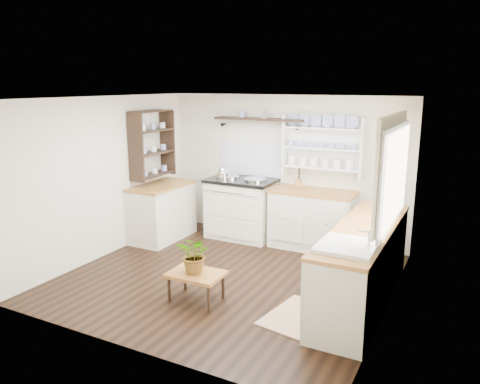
# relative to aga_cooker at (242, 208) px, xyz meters

# --- Properties ---
(floor) EXTENTS (4.00, 3.80, 0.01)m
(floor) POSITION_rel_aga_cooker_xyz_m (0.60, -1.57, -0.49)
(floor) COLOR black
(floor) RESTS_ON ground
(wall_back) EXTENTS (4.00, 0.02, 2.30)m
(wall_back) POSITION_rel_aga_cooker_xyz_m (0.60, 0.33, 0.66)
(wall_back) COLOR silver
(wall_back) RESTS_ON ground
(wall_right) EXTENTS (0.02, 3.80, 2.30)m
(wall_right) POSITION_rel_aga_cooker_xyz_m (2.60, -1.57, 0.66)
(wall_right) COLOR silver
(wall_right) RESTS_ON ground
(wall_left) EXTENTS (0.02, 3.80, 2.30)m
(wall_left) POSITION_rel_aga_cooker_xyz_m (-1.40, -1.57, 0.66)
(wall_left) COLOR silver
(wall_left) RESTS_ON ground
(ceiling) EXTENTS (4.00, 3.80, 0.01)m
(ceiling) POSITION_rel_aga_cooker_xyz_m (0.60, -1.57, 1.81)
(ceiling) COLOR white
(ceiling) RESTS_ON wall_back
(window) EXTENTS (0.08, 1.55, 1.22)m
(window) POSITION_rel_aga_cooker_xyz_m (2.55, -1.42, 1.07)
(window) COLOR white
(window) RESTS_ON wall_right
(aga_cooker) EXTENTS (1.09, 0.75, 1.00)m
(aga_cooker) POSITION_rel_aga_cooker_xyz_m (0.00, 0.00, 0.00)
(aga_cooker) COLOR white
(aga_cooker) RESTS_ON floor
(back_cabinets) EXTENTS (1.27, 0.63, 0.90)m
(back_cabinets) POSITION_rel_aga_cooker_xyz_m (1.20, 0.03, -0.03)
(back_cabinets) COLOR beige
(back_cabinets) RESTS_ON floor
(right_cabinets) EXTENTS (0.62, 2.43, 0.90)m
(right_cabinets) POSITION_rel_aga_cooker_xyz_m (2.30, -1.47, -0.03)
(right_cabinets) COLOR beige
(right_cabinets) RESTS_ON floor
(belfast_sink) EXTENTS (0.55, 0.60, 0.45)m
(belfast_sink) POSITION_rel_aga_cooker_xyz_m (2.30, -2.22, 0.31)
(belfast_sink) COLOR white
(belfast_sink) RESTS_ON right_cabinets
(left_cabinets) EXTENTS (0.62, 1.13, 0.90)m
(left_cabinets) POSITION_rel_aga_cooker_xyz_m (-1.10, -0.67, -0.03)
(left_cabinets) COLOR beige
(left_cabinets) RESTS_ON floor
(plate_rack) EXTENTS (1.20, 0.22, 0.90)m
(plate_rack) POSITION_rel_aga_cooker_xyz_m (1.25, 0.29, 1.06)
(plate_rack) COLOR white
(plate_rack) RESTS_ON wall_back
(high_shelf) EXTENTS (1.50, 0.29, 0.16)m
(high_shelf) POSITION_rel_aga_cooker_xyz_m (0.20, 0.21, 1.42)
(high_shelf) COLOR black
(high_shelf) RESTS_ON wall_back
(left_shelving) EXTENTS (0.28, 0.80, 1.05)m
(left_shelving) POSITION_rel_aga_cooker_xyz_m (-1.24, -0.67, 1.06)
(left_shelving) COLOR black
(left_shelving) RESTS_ON wall_left
(kettle) EXTENTS (0.19, 0.19, 0.23)m
(kettle) POSITION_rel_aga_cooker_xyz_m (-0.28, -0.12, 0.55)
(kettle) COLOR silver
(kettle) RESTS_ON aga_cooker
(utensil_crock) EXTENTS (0.11, 0.11, 0.13)m
(utensil_crock) POSITION_rel_aga_cooker_xyz_m (0.92, 0.11, 0.48)
(utensil_crock) COLOR olive
(utensil_crock) RESTS_ON back_cabinets
(center_table) EXTENTS (0.63, 0.46, 0.34)m
(center_table) POSITION_rel_aga_cooker_xyz_m (0.59, -2.30, -0.20)
(center_table) COLOR brown
(center_table) RESTS_ON floor
(potted_plant) EXTENTS (0.40, 0.35, 0.44)m
(potted_plant) POSITION_rel_aga_cooker_xyz_m (0.59, -2.30, 0.07)
(potted_plant) COLOR #3F7233
(potted_plant) RESTS_ON center_table
(floor_rug) EXTENTS (0.68, 0.93, 0.02)m
(floor_rug) POSITION_rel_aga_cooker_xyz_m (1.78, -2.15, -0.48)
(floor_rug) COLOR #927055
(floor_rug) RESTS_ON floor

